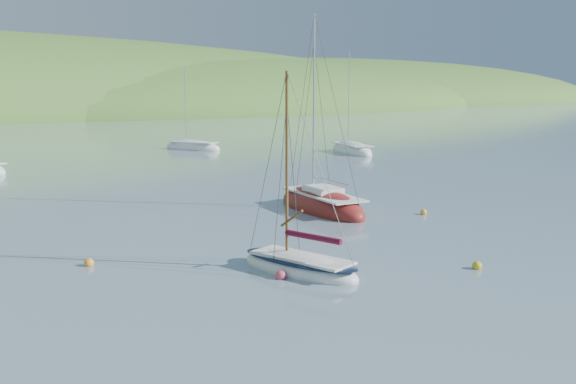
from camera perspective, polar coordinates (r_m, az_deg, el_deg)
ground at (r=23.47m, az=9.15°, el=-8.71°), size 700.00×700.00×0.00m
daysailer_white at (r=25.51m, az=1.05°, el=-6.64°), size 3.10×5.76×8.40m
sloop_red at (r=38.07m, az=3.00°, el=-1.27°), size 4.47×8.79×12.41m
distant_sloop_b at (r=76.03m, az=-8.46°, el=3.90°), size 5.41×7.83×10.57m
distant_sloop_d at (r=71.38m, az=5.68°, el=3.63°), size 5.73×8.99×12.11m
mooring_buoys at (r=27.87m, az=2.81°, el=-5.44°), size 19.49×10.51×0.43m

